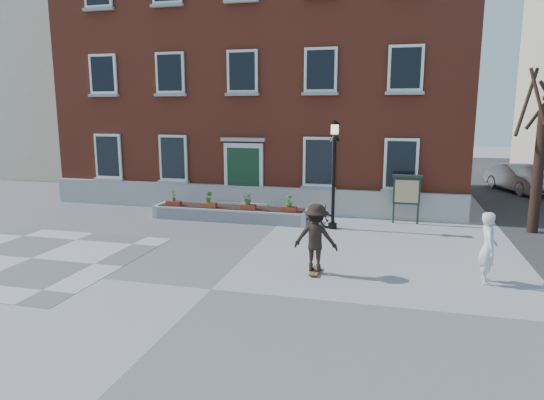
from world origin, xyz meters
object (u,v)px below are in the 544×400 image
(skateboarder, at_px, (316,238))
(bicycle, at_px, (314,216))
(parked_car, at_px, (519,178))
(lamp_post, at_px, (334,159))
(notice_board, at_px, (407,191))
(bystander, at_px, (488,248))

(skateboarder, bearing_deg, bicycle, 99.96)
(parked_car, xyz_separation_m, lamp_post, (-8.45, -10.36, 1.82))
(lamp_post, distance_m, notice_board, 3.23)
(parked_car, relative_size, bystander, 2.41)
(bicycle, bearing_deg, lamp_post, -96.87)
(lamp_post, distance_m, skateboarder, 5.25)
(skateboarder, bearing_deg, bystander, 4.60)
(skateboarder, bearing_deg, notice_board, 69.62)
(parked_car, bearing_deg, notice_board, -143.91)
(bicycle, height_order, notice_board, notice_board)
(lamp_post, xyz_separation_m, notice_board, (2.59, 1.45, -1.28))
(parked_car, distance_m, notice_board, 10.68)
(lamp_post, relative_size, notice_board, 2.10)
(bicycle, xyz_separation_m, notice_board, (3.29, 1.41, 0.86))
(parked_car, relative_size, notice_board, 2.34)
(parked_car, xyz_separation_m, notice_board, (-5.86, -8.91, 0.54))
(bicycle, relative_size, lamp_post, 0.39)
(bicycle, height_order, lamp_post, lamp_post)
(bicycle, height_order, parked_car, parked_car)
(notice_board, relative_size, skateboarder, 1.00)
(bicycle, bearing_deg, skateboarder, -172.96)
(notice_board, bearing_deg, bicycle, -156.84)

